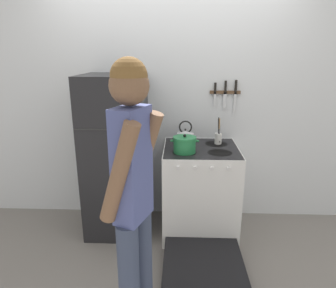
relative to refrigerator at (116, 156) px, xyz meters
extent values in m
plane|color=slate|center=(0.53, 0.32, -0.79)|extent=(14.00, 14.00, 0.00)
cube|color=silver|center=(0.53, 0.35, 0.49)|extent=(10.00, 0.06, 2.55)
cube|color=black|center=(0.00, 0.00, 0.00)|extent=(0.58, 0.64, 1.58)
cube|color=#2D2D2D|center=(0.00, -0.32, 0.35)|extent=(0.57, 0.01, 0.01)
cylinder|color=#B2B5BA|center=(0.18, -0.33, -0.09)|extent=(0.02, 0.02, 0.51)
cube|color=white|center=(0.83, -0.03, -0.34)|extent=(0.72, 0.70, 0.89)
cube|color=black|center=(0.83, -0.03, 0.09)|extent=(0.70, 0.69, 0.02)
cube|color=black|center=(0.83, -0.35, -0.35)|extent=(0.62, 0.05, 0.67)
cylinder|color=black|center=(0.67, -0.17, 0.10)|extent=(0.22, 0.22, 0.01)
cylinder|color=black|center=(1.00, -0.17, 0.10)|extent=(0.22, 0.22, 0.01)
cylinder|color=black|center=(0.67, 0.11, 0.10)|extent=(0.22, 0.22, 0.01)
cylinder|color=black|center=(1.00, 0.11, 0.10)|extent=(0.22, 0.22, 0.01)
cylinder|color=silver|center=(0.62, -0.39, 0.03)|extent=(0.04, 0.02, 0.04)
cylinder|color=silver|center=(0.76, -0.39, 0.03)|extent=(0.04, 0.02, 0.04)
cylinder|color=silver|center=(0.91, -0.39, 0.03)|extent=(0.04, 0.02, 0.04)
cylinder|color=silver|center=(1.05, -0.39, 0.03)|extent=(0.04, 0.02, 0.04)
cube|color=black|center=(0.83, -0.74, -0.67)|extent=(0.66, 0.71, 0.04)
cube|color=#99999E|center=(0.83, -0.12, -0.39)|extent=(0.58, 0.38, 0.01)
cylinder|color=#237A42|center=(0.67, -0.17, 0.17)|extent=(0.20, 0.20, 0.13)
cylinder|color=#237A42|center=(0.67, -0.17, 0.24)|extent=(0.21, 0.21, 0.02)
sphere|color=black|center=(0.67, -0.17, 0.26)|extent=(0.03, 0.03, 0.03)
cylinder|color=#237A42|center=(0.56, -0.17, 0.21)|extent=(0.03, 0.02, 0.02)
cylinder|color=#237A42|center=(0.79, -0.17, 0.21)|extent=(0.03, 0.02, 0.02)
cylinder|color=silver|center=(0.68, 0.11, 0.16)|extent=(0.17, 0.17, 0.11)
cone|color=silver|center=(0.68, 0.11, 0.22)|extent=(0.16, 0.16, 0.03)
sphere|color=black|center=(0.68, 0.11, 0.25)|extent=(0.02, 0.02, 0.02)
cone|color=silver|center=(0.76, 0.11, 0.17)|extent=(0.09, 0.03, 0.08)
torus|color=black|center=(0.68, 0.11, 0.27)|extent=(0.13, 0.01, 0.13)
cylinder|color=silver|center=(1.01, 0.12, 0.16)|extent=(0.07, 0.07, 0.11)
cylinder|color=#9E7547|center=(1.02, 0.11, 0.25)|extent=(0.02, 0.06, 0.24)
cylinder|color=#232326|center=(1.02, 0.11, 0.25)|extent=(0.03, 0.06, 0.25)
cylinder|color=#B2B5BA|center=(1.02, 0.10, 0.21)|extent=(0.04, 0.02, 0.17)
cylinder|color=#4C4C51|center=(1.01, 0.11, 0.24)|extent=(0.02, 0.05, 0.23)
cylinder|color=#38425B|center=(0.34, -1.35, -0.36)|extent=(0.12, 0.12, 0.86)
cylinder|color=#38425B|center=(0.40, -1.19, -0.36)|extent=(0.12, 0.12, 0.86)
cube|color=#4C5693|center=(0.37, -1.27, 0.39)|extent=(0.21, 0.27, 0.64)
cylinder|color=brown|center=(0.32, -1.39, 0.39)|extent=(0.27, 0.17, 0.57)
cylinder|color=brown|center=(0.42, -1.14, 0.39)|extent=(0.27, 0.17, 0.57)
sphere|color=brown|center=(0.37, -1.27, 0.82)|extent=(0.21, 0.21, 0.21)
sphere|color=brown|center=(0.37, -1.27, 0.86)|extent=(0.19, 0.19, 0.19)
cube|color=brown|center=(1.08, 0.31, 0.59)|extent=(0.31, 0.02, 0.03)
cube|color=silver|center=(0.98, 0.30, 0.52)|extent=(0.02, 0.00, 0.15)
cube|color=black|center=(0.98, 0.30, 0.64)|extent=(0.02, 0.02, 0.10)
cube|color=silver|center=(1.08, 0.30, 0.51)|extent=(0.03, 0.00, 0.16)
cube|color=black|center=(1.08, 0.30, 0.65)|extent=(0.02, 0.02, 0.12)
cube|color=silver|center=(1.19, 0.30, 0.49)|extent=(0.02, 0.00, 0.21)
cube|color=black|center=(1.19, 0.30, 0.66)|extent=(0.02, 0.02, 0.12)
camera|label=1|loc=(0.63, -2.79, 0.97)|focal=32.00mm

